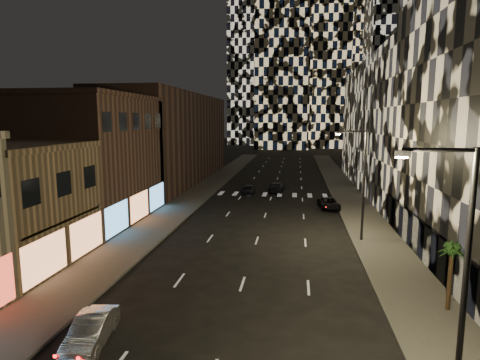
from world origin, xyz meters
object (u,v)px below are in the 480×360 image
(streetlight_near, at_px, (459,265))
(car_dark_oncoming, at_px, (277,187))
(car_dark_midlane, at_px, (248,190))
(car_silver_parked, at_px, (91,331))
(car_dark_rightlane, at_px, (329,204))
(streetlight_far, at_px, (361,177))
(palm_tree, at_px, (452,255))

(streetlight_near, height_order, car_dark_oncoming, streetlight_near)
(streetlight_near, bearing_deg, car_dark_midlane, 106.21)
(streetlight_near, relative_size, car_silver_parked, 2.25)
(car_silver_parked, xyz_separation_m, car_dark_oncoming, (6.30, 39.60, 0.01))
(car_dark_midlane, xyz_separation_m, car_dark_rightlane, (10.08, -7.68, -0.01))
(car_silver_parked, bearing_deg, streetlight_far, 43.26)
(palm_tree, bearing_deg, car_dark_rightlane, 99.99)
(car_dark_rightlane, bearing_deg, car_dark_oncoming, 115.95)
(palm_tree, bearing_deg, car_dark_midlane, 114.24)
(streetlight_far, distance_m, car_dark_rightlane, 13.06)
(streetlight_near, relative_size, car_dark_oncoming, 1.94)
(streetlight_near, relative_size, car_dark_midlane, 2.45)
(car_silver_parked, xyz_separation_m, car_dark_rightlane, (12.68, 29.65, -0.04))
(car_dark_midlane, bearing_deg, car_dark_rightlane, -34.77)
(streetlight_far, bearing_deg, car_dark_oncoming, 109.63)
(streetlight_near, bearing_deg, car_silver_parked, 170.28)
(car_silver_parked, bearing_deg, car_dark_rightlane, 58.95)
(car_dark_midlane, xyz_separation_m, palm_tree, (14.34, -31.85, 2.50))
(streetlight_near, distance_m, palm_tree, 8.68)
(streetlight_near, distance_m, streetlight_far, 20.00)
(streetlight_far, distance_m, car_dark_oncoming, 23.84)
(streetlight_far, xyz_separation_m, car_silver_parked, (-14.15, -17.58, -4.69))
(car_silver_parked, relative_size, car_dark_rightlane, 0.90)
(streetlight_near, xyz_separation_m, streetlight_far, (0.00, 20.00, 0.00))
(car_silver_parked, bearing_deg, palm_tree, 10.06)
(car_dark_oncoming, relative_size, palm_tree, 1.29)
(car_dark_midlane, relative_size, car_dark_oncoming, 0.79)
(streetlight_near, xyz_separation_m, car_dark_midlane, (-11.56, 39.76, -4.73))
(streetlight_near, distance_m, car_dark_rightlane, 32.46)
(streetlight_near, distance_m, car_dark_midlane, 41.67)
(car_dark_oncoming, bearing_deg, streetlight_near, 105.31)
(streetlight_near, distance_m, car_dark_oncoming, 43.00)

